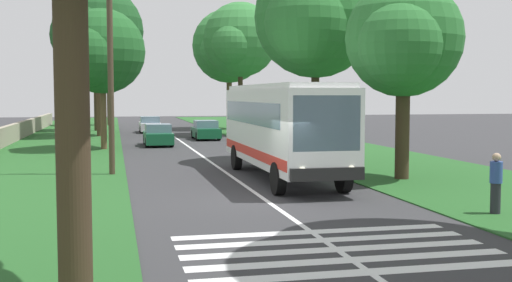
# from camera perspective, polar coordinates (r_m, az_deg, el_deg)

# --- Properties ---
(ground) EXTENTS (160.00, 160.00, 0.00)m
(ground) POSITION_cam_1_polar(r_m,az_deg,el_deg) (20.34, 0.84, -5.28)
(ground) COLOR #333335
(grass_verge_left) EXTENTS (120.00, 8.00, 0.04)m
(grass_verge_left) POSITION_cam_1_polar(r_m,az_deg,el_deg) (34.86, -18.33, -1.51)
(grass_verge_left) COLOR #235623
(grass_verge_left) RESTS_ON ground
(grass_verge_right) EXTENTS (120.00, 8.00, 0.04)m
(grass_verge_right) POSITION_cam_1_polar(r_m,az_deg,el_deg) (36.98, 7.84, -1.03)
(grass_verge_right) COLOR #235623
(grass_verge_right) RESTS_ON ground
(centre_line) EXTENTS (110.00, 0.16, 0.01)m
(centre_line) POSITION_cam_1_polar(r_m,az_deg,el_deg) (34.99, -4.85, -1.32)
(centre_line) COLOR silver
(centre_line) RESTS_ON ground
(coach_bus) EXTENTS (11.16, 2.62, 3.73)m
(coach_bus) POSITION_cam_1_polar(r_m,az_deg,el_deg) (25.22, 2.29, 1.45)
(coach_bus) COLOR white
(coach_bus) RESTS_ON ground
(zebra_crossing) EXTENTS (4.05, 6.80, 0.01)m
(zebra_crossing) POSITION_cam_1_polar(r_m,az_deg,el_deg) (14.09, 7.20, -9.57)
(zebra_crossing) COLOR silver
(zebra_crossing) RESTS_ON ground
(trailing_car_0) EXTENTS (4.30, 1.78, 1.43)m
(trailing_car_0) POSITION_cam_1_polar(r_m,az_deg,el_deg) (42.30, -8.74, 0.49)
(trailing_car_0) COLOR #145933
(trailing_car_0) RESTS_ON ground
(trailing_car_1) EXTENTS (4.30, 1.78, 1.43)m
(trailing_car_1) POSITION_cam_1_polar(r_m,az_deg,el_deg) (47.81, -4.52, 0.94)
(trailing_car_1) COLOR #145933
(trailing_car_1) RESTS_ON ground
(trailing_car_2) EXTENTS (4.30, 1.78, 1.43)m
(trailing_car_2) POSITION_cam_1_polar(r_m,az_deg,el_deg) (57.15, -9.45, 1.42)
(trailing_car_2) COLOR silver
(trailing_car_2) RESTS_ON ground
(roadside_tree_left_0) EXTENTS (5.95, 5.35, 11.00)m
(roadside_tree_left_0) POSITION_cam_1_polar(r_m,az_deg,el_deg) (60.60, -14.26, 8.66)
(roadside_tree_left_0) COLOR #3D2D1E
(roadside_tree_left_0) RESTS_ON grass_verge_left
(roadside_tree_left_2) EXTENTS (8.80, 7.11, 11.90)m
(roadside_tree_left_2) POSITION_cam_1_polar(r_m,az_deg,el_deg) (52.62, -14.15, 9.29)
(roadside_tree_left_2) COLOR #4C3826
(roadside_tree_left_2) RESTS_ON grass_verge_left
(roadside_tree_left_3) EXTENTS (6.45, 5.11, 8.46)m
(roadside_tree_left_3) POSITION_cam_1_polar(r_m,az_deg,el_deg) (39.89, -13.76, 7.55)
(roadside_tree_left_3) COLOR brown
(roadside_tree_left_3) RESTS_ON grass_verge_left
(roadside_tree_left_4) EXTENTS (5.58, 4.61, 10.39)m
(roadside_tree_left_4) POSITION_cam_1_polar(r_m,az_deg,el_deg) (70.86, -13.18, 7.81)
(roadside_tree_left_4) COLOR #4C3826
(roadside_tree_left_4) RESTS_ON grass_verge_left
(roadside_tree_right_0) EXTENTS (8.03, 7.10, 11.52)m
(roadside_tree_right_0) POSITION_cam_1_polar(r_m,az_deg,el_deg) (62.01, -2.56, 8.32)
(roadside_tree_right_0) COLOR brown
(roadside_tree_right_0) RESTS_ON grass_verge_right
(roadside_tree_right_1) EXTENTS (7.21, 6.06, 10.77)m
(roadside_tree_right_1) POSITION_cam_1_polar(r_m,az_deg,el_deg) (52.54, -1.58, 8.82)
(roadside_tree_right_1) COLOR #3D2D1E
(roadside_tree_right_1) RESTS_ON grass_verge_right
(roadside_tree_right_3) EXTENTS (5.41, 4.56, 7.76)m
(roadside_tree_right_3) POSITION_cam_1_polar(r_m,az_deg,el_deg) (25.55, 12.82, 8.62)
(roadside_tree_right_3) COLOR #3D2D1E
(roadside_tree_right_3) RESTS_ON grass_verge_right
(roadside_tree_right_4) EXTENTS (7.07, 5.98, 10.09)m
(roadside_tree_right_4) POSITION_cam_1_polar(r_m,az_deg,el_deg) (31.69, 5.06, 10.73)
(roadside_tree_right_4) COLOR #3D2D1E
(roadside_tree_right_4) RESTS_ON grass_verge_right
(utility_pole) EXTENTS (0.24, 1.40, 8.76)m
(utility_pole) POSITION_cam_1_polar(r_m,az_deg,el_deg) (27.05, -12.86, 6.66)
(utility_pole) COLOR #473828
(utility_pole) RESTS_ON grass_verge_left
(pedestrian) EXTENTS (0.34, 0.34, 1.69)m
(pedestrian) POSITION_cam_1_polar(r_m,az_deg,el_deg) (18.94, 20.62, -3.48)
(pedestrian) COLOR #26262D
(pedestrian) RESTS_ON grass_verge_right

